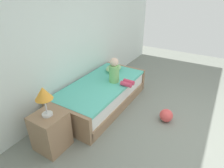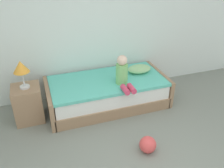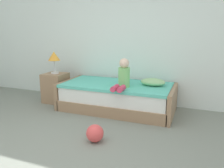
# 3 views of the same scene
# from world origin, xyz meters

# --- Properties ---
(ground_plane) EXTENTS (9.20, 9.20, 0.00)m
(ground_plane) POSITION_xyz_m (0.00, 0.00, 0.00)
(ground_plane) COLOR gray
(wall_rear) EXTENTS (7.20, 0.10, 2.90)m
(wall_rear) POSITION_xyz_m (0.00, 2.60, 1.45)
(wall_rear) COLOR silver
(wall_rear) RESTS_ON ground
(bed) EXTENTS (2.11, 1.00, 0.50)m
(bed) POSITION_xyz_m (0.18, 2.00, 0.25)
(bed) COLOR #997556
(bed) RESTS_ON ground
(nightstand) EXTENTS (0.44, 0.44, 0.60)m
(nightstand) POSITION_xyz_m (-1.17, 2.00, 0.30)
(nightstand) COLOR #997556
(nightstand) RESTS_ON ground
(table_lamp) EXTENTS (0.24, 0.24, 0.45)m
(table_lamp) POSITION_xyz_m (-1.17, 2.00, 0.94)
(table_lamp) COLOR silver
(table_lamp) RESTS_ON nightstand
(child_figure) EXTENTS (0.20, 0.51, 0.50)m
(child_figure) POSITION_xyz_m (0.37, 1.77, 0.70)
(child_figure) COLOR #7FC672
(child_figure) RESTS_ON bed
(pillow) EXTENTS (0.44, 0.30, 0.13)m
(pillow) POSITION_xyz_m (0.83, 2.10, 0.56)
(pillow) COLOR #99CC8C
(pillow) RESTS_ON bed
(toy_ball) EXTENTS (0.24, 0.24, 0.24)m
(toy_ball) POSITION_xyz_m (0.34, 0.69, 0.12)
(toy_ball) COLOR #E54C4C
(toy_ball) RESTS_ON ground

